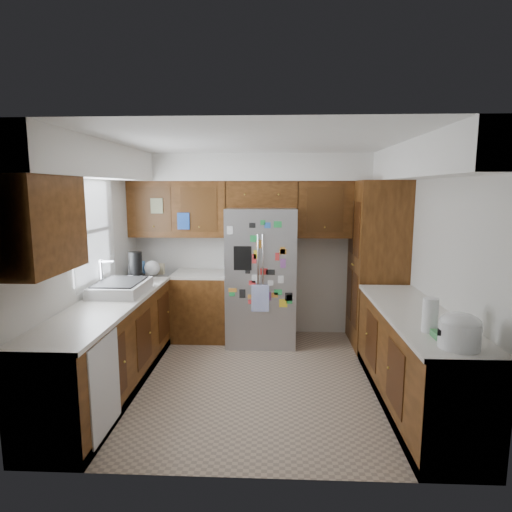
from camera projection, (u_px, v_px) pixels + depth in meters
The scene contains 12 objects.
floor at pixel (258, 380), 4.63m from camera, with size 3.60×3.60×0.00m, color tan.
room_shell at pixel (249, 209), 4.72m from camera, with size 3.64×3.24×2.52m.
left_counter_run at pixel (133, 339), 4.65m from camera, with size 1.36×3.20×0.92m.
right_counter_run at pixel (414, 363), 4.03m from camera, with size 0.63×2.25×0.92m.
pantry at pixel (377, 265), 5.54m from camera, with size 0.60×0.90×2.15m, color #3B200B.
fridge at pixel (261, 276), 5.68m from camera, with size 0.90×0.79×1.80m.
bridge_cabinet at pixel (262, 194), 5.74m from camera, with size 0.96×0.34×0.35m, color #3B200B.
fridge_top_items at pixel (248, 171), 5.71m from camera, with size 0.87×0.31×0.31m.
sink_assembly at pixel (120, 287), 4.64m from camera, with size 0.52×0.70×0.37m.
left_counter_clutter at pixel (142, 269), 5.38m from camera, with size 0.39×0.75×0.38m.
rice_cooker at pixel (460, 330), 3.04m from camera, with size 0.30×0.29×0.25m.
paper_towel at pixel (430, 315), 3.38m from camera, with size 0.12×0.12×0.27m, color white.
Camera 1 is at (0.18, -4.37, 2.04)m, focal length 30.00 mm.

